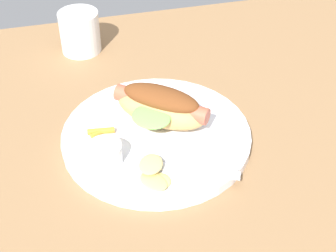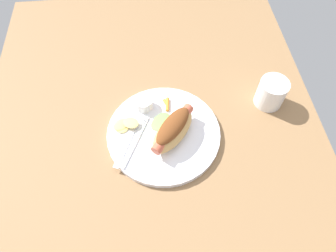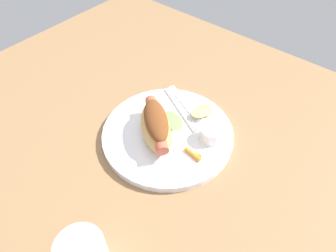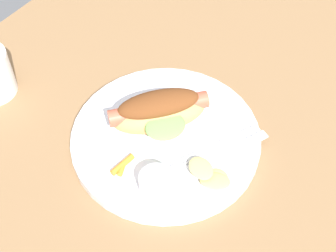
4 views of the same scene
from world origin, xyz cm
name	(u,v)px [view 2 (image 2 of 4)]	position (x,y,z in cm)	size (l,w,h in cm)	color
ground_plane	(152,138)	(0.00, 0.00, -0.90)	(120.00, 90.00, 1.80)	olive
plate	(162,132)	(-0.50, 2.76, 0.80)	(29.00, 29.00, 1.60)	white
hot_dog	(172,129)	(1.27, 4.92, 4.83)	(15.39, 14.24, 6.24)	tan
sauce_ramekin	(143,103)	(-8.47, -1.75, 3.12)	(4.85, 4.85, 3.04)	white
fork	(134,143)	(2.52, -4.73, 1.80)	(14.75, 8.04, 0.40)	silver
knife	(125,145)	(2.87, -6.90, 1.78)	(13.37, 1.40, 0.36)	silver
chips_pile	(124,125)	(-2.61, -6.93, 2.39)	(5.56, 7.80, 1.72)	#DEC36C
carrot_garnish	(166,104)	(-8.41, 4.46, 2.05)	(4.20, 1.85, 0.94)	orange
drinking_cup	(270,93)	(-7.90, 32.47, 3.98)	(7.61, 7.61, 7.96)	white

